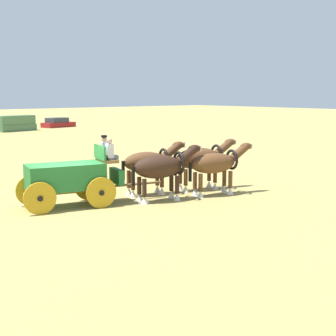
{
  "coord_description": "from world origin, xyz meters",
  "views": [
    {
      "loc": [
        -8.8,
        -16.75,
        4.39
      ],
      "look_at": [
        4.38,
        -0.92,
        1.2
      ],
      "focal_mm": 52.18,
      "sensor_mm": 36.0,
      "label": 1
    }
  ],
  "objects_px": {
    "parked_vehicle_e": "(15,124)",
    "parked_vehicle_f": "(58,123)",
    "draft_horse_rear_near": "(149,163)",
    "draft_horse_lead_near": "(200,159)",
    "show_wagon": "(70,177)",
    "draft_horse_lead_off": "(216,164)",
    "draft_horse_rear_off": "(161,168)"
  },
  "relations": [
    {
      "from": "draft_horse_lead_off",
      "to": "parked_vehicle_e",
      "type": "height_order",
      "value": "draft_horse_lead_off"
    },
    {
      "from": "draft_horse_rear_off",
      "to": "draft_horse_lead_near",
      "type": "relative_size",
      "value": 0.97
    },
    {
      "from": "draft_horse_rear_near",
      "to": "parked_vehicle_f",
      "type": "bearing_deg",
      "value": 67.82
    },
    {
      "from": "draft_horse_rear_off",
      "to": "parked_vehicle_e",
      "type": "bearing_deg",
      "value": 75.48
    },
    {
      "from": "draft_horse_lead_off",
      "to": "parked_vehicle_f",
      "type": "xyz_separation_m",
      "value": [
        14.31,
        42.44,
        -0.82
      ]
    },
    {
      "from": "draft_horse_rear_near",
      "to": "draft_horse_lead_off",
      "type": "bearing_deg",
      "value": -39.99
    },
    {
      "from": "draft_horse_rear_off",
      "to": "parked_vehicle_e",
      "type": "relative_size",
      "value": 0.64
    },
    {
      "from": "show_wagon",
      "to": "parked_vehicle_e",
      "type": "distance_m",
      "value": 40.14
    },
    {
      "from": "show_wagon",
      "to": "parked_vehicle_f",
      "type": "height_order",
      "value": "show_wagon"
    },
    {
      "from": "show_wagon",
      "to": "draft_horse_rear_near",
      "type": "distance_m",
      "value": 3.69
    },
    {
      "from": "parked_vehicle_e",
      "to": "draft_horse_lead_off",
      "type": "bearing_deg",
      "value": -100.83
    },
    {
      "from": "draft_horse_lead_near",
      "to": "parked_vehicle_e",
      "type": "bearing_deg",
      "value": 79.23
    },
    {
      "from": "draft_horse_lead_near",
      "to": "parked_vehicle_f",
      "type": "bearing_deg",
      "value": 71.18
    },
    {
      "from": "show_wagon",
      "to": "draft_horse_rear_near",
      "type": "relative_size",
      "value": 1.99
    },
    {
      "from": "show_wagon",
      "to": "parked_vehicle_e",
      "type": "xyz_separation_m",
      "value": [
        13.53,
        37.79,
        -0.31
      ]
    },
    {
      "from": "draft_horse_lead_off",
      "to": "parked_vehicle_e",
      "type": "xyz_separation_m",
      "value": [
        7.63,
        39.87,
        -0.48
      ]
    },
    {
      "from": "show_wagon",
      "to": "draft_horse_lead_near",
      "type": "height_order",
      "value": "show_wagon"
    },
    {
      "from": "draft_horse_rear_off",
      "to": "parked_vehicle_f",
      "type": "bearing_deg",
      "value": 68.05
    },
    {
      "from": "parked_vehicle_e",
      "to": "show_wagon",
      "type": "bearing_deg",
      "value": -109.7
    },
    {
      "from": "parked_vehicle_f",
      "to": "draft_horse_lead_near",
      "type": "bearing_deg",
      "value": -108.82
    },
    {
      "from": "show_wagon",
      "to": "parked_vehicle_f",
      "type": "bearing_deg",
      "value": 63.39
    },
    {
      "from": "show_wagon",
      "to": "draft_horse_lead_off",
      "type": "xyz_separation_m",
      "value": [
        5.91,
        -2.08,
        0.17
      ]
    },
    {
      "from": "parked_vehicle_e",
      "to": "parked_vehicle_f",
      "type": "bearing_deg",
      "value": 21.0
    },
    {
      "from": "draft_horse_rear_near",
      "to": "draft_horse_lead_near",
      "type": "height_order",
      "value": "draft_horse_lead_near"
    },
    {
      "from": "parked_vehicle_e",
      "to": "parked_vehicle_f",
      "type": "distance_m",
      "value": 7.17
    },
    {
      "from": "draft_horse_rear_off",
      "to": "draft_horse_lead_near",
      "type": "distance_m",
      "value": 2.9
    },
    {
      "from": "parked_vehicle_f",
      "to": "show_wagon",
      "type": "bearing_deg",
      "value": -116.61
    },
    {
      "from": "show_wagon",
      "to": "draft_horse_lead_near",
      "type": "distance_m",
      "value": 6.25
    },
    {
      "from": "draft_horse_rear_near",
      "to": "draft_horse_lead_near",
      "type": "relative_size",
      "value": 0.93
    },
    {
      "from": "draft_horse_rear_off",
      "to": "draft_horse_lead_near",
      "type": "height_order",
      "value": "draft_horse_lead_near"
    },
    {
      "from": "draft_horse_lead_near",
      "to": "parked_vehicle_e",
      "type": "height_order",
      "value": "draft_horse_lead_near"
    },
    {
      "from": "draft_horse_rear_near",
      "to": "draft_horse_rear_off",
      "type": "height_order",
      "value": "draft_horse_rear_near"
    }
  ]
}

